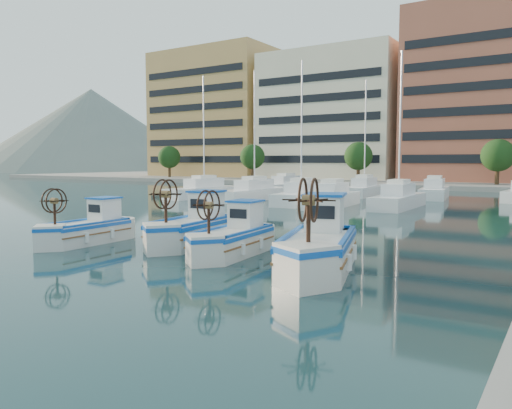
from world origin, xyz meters
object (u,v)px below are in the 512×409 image
at_px(fishing_boat_a, 89,228).
at_px(fishing_boat_b, 194,226).
at_px(fishing_boat_d, 319,244).
at_px(fishing_boat_c, 234,236).

xyz_separation_m(fishing_boat_a, fishing_boat_b, (4.04, 2.13, 0.11)).
relative_size(fishing_boat_a, fishing_boat_d, 0.78).
distance_m(fishing_boat_a, fishing_boat_b, 4.57).
relative_size(fishing_boat_c, fishing_boat_d, 0.82).
bearing_deg(fishing_boat_a, fishing_boat_c, 7.27).
xyz_separation_m(fishing_boat_a, fishing_boat_d, (10.60, 0.52, 0.17)).
height_order(fishing_boat_a, fishing_boat_d, fishing_boat_d).
xyz_separation_m(fishing_boat_b, fishing_boat_c, (2.74, -0.97, -0.08)).
distance_m(fishing_boat_b, fishing_boat_d, 6.76).
bearing_deg(fishing_boat_b, fishing_boat_c, -26.37).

